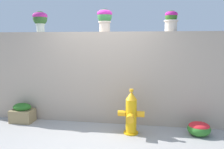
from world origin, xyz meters
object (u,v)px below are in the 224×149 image
(potted_plant_2, at_px, (105,18))
(potted_plant_3, at_px, (171,20))
(planter_box, at_px, (22,113))
(potted_plant_1, at_px, (40,19))
(flower_bush_left, at_px, (199,128))
(fire_hydrant, at_px, (131,114))

(potted_plant_2, xyz_separation_m, potted_plant_3, (1.42, -0.03, -0.06))
(potted_plant_3, relative_size, planter_box, 0.88)
(potted_plant_1, xyz_separation_m, potted_plant_2, (1.49, 0.05, 0.01))
(potted_plant_3, distance_m, flower_bush_left, 2.27)
(fire_hydrant, bearing_deg, potted_plant_3, 41.98)
(flower_bush_left, bearing_deg, fire_hydrant, -174.44)
(potted_plant_2, relative_size, planter_box, 1.01)
(potted_plant_1, distance_m, planter_box, 2.18)
(potted_plant_1, bearing_deg, potted_plant_3, 0.40)
(potted_plant_2, distance_m, flower_bush_left, 3.01)
(potted_plant_3, height_order, planter_box, potted_plant_3)
(potted_plant_2, bearing_deg, flower_bush_left, -16.65)
(planter_box, bearing_deg, fire_hydrant, -6.42)
(potted_plant_1, height_order, flower_bush_left, potted_plant_1)
(potted_plant_3, relative_size, flower_bush_left, 0.98)
(potted_plant_1, distance_m, fire_hydrant, 2.96)
(fire_hydrant, height_order, flower_bush_left, fire_hydrant)
(potted_plant_1, height_order, planter_box, potted_plant_1)
(potted_plant_3, bearing_deg, fire_hydrant, -138.02)
(fire_hydrant, distance_m, flower_bush_left, 1.35)
(potted_plant_3, bearing_deg, flower_bush_left, -44.95)
(fire_hydrant, bearing_deg, flower_bush_left, 5.56)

